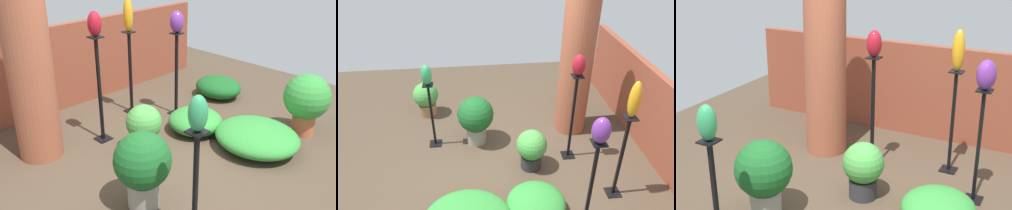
# 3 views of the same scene
# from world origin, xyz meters

# --- Properties ---
(ground_plane) EXTENTS (8.00, 8.00, 0.00)m
(ground_plane) POSITION_xyz_m (0.00, 0.00, 0.00)
(ground_plane) COLOR #4C3D2D
(brick_wall_back) EXTENTS (5.60, 0.12, 1.35)m
(brick_wall_back) POSITION_xyz_m (0.00, 2.40, 0.68)
(brick_wall_back) COLOR brown
(brick_wall_back) RESTS_ON ground
(brick_pillar) EXTENTS (0.54, 0.54, 2.65)m
(brick_pillar) POSITION_xyz_m (-1.09, 1.32, 1.32)
(brick_pillar) COLOR #9E5138
(brick_pillar) RESTS_ON ground
(pedestal_jade) EXTENTS (0.20, 0.20, 1.15)m
(pedestal_jade) POSITION_xyz_m (-0.85, -1.09, 0.53)
(pedestal_jade) COLOR black
(pedestal_jade) RESTS_ON ground
(pedestal_amber) EXTENTS (0.20, 0.20, 1.30)m
(pedestal_amber) POSITION_xyz_m (0.58, 1.49, 0.60)
(pedestal_amber) COLOR black
(pedestal_amber) RESTS_ON ground
(pedestal_ruby) EXTENTS (0.20, 0.20, 1.46)m
(pedestal_ruby) POSITION_xyz_m (-0.30, 1.08, 0.67)
(pedestal_ruby) COLOR black
(pedestal_ruby) RESTS_ON ground
(pedestal_violet) EXTENTS (0.20, 0.20, 1.30)m
(pedestal_violet) POSITION_xyz_m (1.02, 0.93, 0.60)
(pedestal_violet) COLOR black
(pedestal_violet) RESTS_ON ground
(art_vase_jade) EXTENTS (0.17, 0.16, 0.32)m
(art_vase_jade) POSITION_xyz_m (-0.85, -1.09, 1.32)
(art_vase_jade) COLOR #2D9356
(art_vase_jade) RESTS_ON pedestal_jade
(art_vase_amber) EXTENTS (0.15, 0.14, 0.49)m
(art_vase_amber) POSITION_xyz_m (0.58, 1.49, 1.54)
(art_vase_amber) COLOR orange
(art_vase_amber) RESTS_ON pedestal_amber
(art_vase_ruby) EXTENTS (0.18, 0.18, 0.32)m
(art_vase_ruby) POSITION_xyz_m (-0.30, 1.08, 1.62)
(art_vase_ruby) COLOR maroon
(art_vase_ruby) RESTS_ON pedestal_ruby
(art_vase_violet) EXTENTS (0.20, 0.21, 0.32)m
(art_vase_violet) POSITION_xyz_m (1.02, 0.93, 1.46)
(art_vase_violet) COLOR #6B2D8C
(art_vase_violet) RESTS_ON pedestal_violet
(potted_plant_mid_left) EXTENTS (0.47, 0.47, 0.66)m
(potted_plant_mid_left) POSITION_xyz_m (-1.84, -1.31, 0.36)
(potted_plant_mid_left) COLOR #936B4C
(potted_plant_mid_left) RESTS_ON ground
(potted_plant_back_center) EXTENTS (0.60, 0.60, 0.85)m
(potted_plant_back_center) POSITION_xyz_m (-0.85, -0.39, 0.50)
(potted_plant_back_center) COLOR gray
(potted_plant_back_center) RESTS_ON ground
(potted_plant_near_pillar) EXTENTS (0.47, 0.47, 0.66)m
(potted_plant_near_pillar) POSITION_xyz_m (-0.11, 0.43, 0.37)
(potted_plant_near_pillar) COLOR #2D2D33
(potted_plant_near_pillar) RESTS_ON ground
(foliage_bed_east) EXTENTS (0.77, 0.78, 0.33)m
(foliage_bed_east) POSITION_xyz_m (0.79, 0.33, 0.16)
(foliage_bed_east) COLOR #338C38
(foliage_bed_east) RESTS_ON ground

